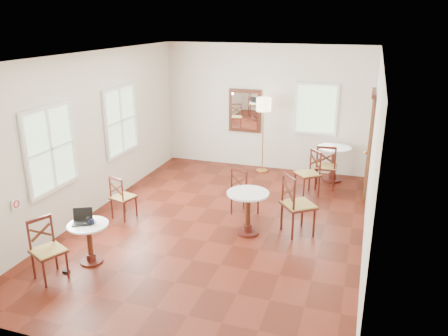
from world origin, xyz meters
name	(u,v)px	position (x,y,z in m)	size (l,w,h in m)	color
ground	(219,225)	(0.00, 0.00, 0.00)	(7.00, 7.00, 0.00)	#591B0F
room_shell	(220,120)	(-0.06, 0.27, 1.89)	(5.02, 7.02, 3.01)	silver
cafe_table_near	(89,239)	(-1.45, -1.82, 0.40)	(0.61, 0.61, 0.64)	#4A1912
cafe_table_mid	(248,208)	(0.57, -0.13, 0.47)	(0.72, 0.72, 0.76)	#4A1912
cafe_table_back	(333,160)	(1.73, 3.02, 0.50)	(0.76, 0.76, 0.80)	#4A1912
chair_near_a	(122,197)	(-1.80, -0.25, 0.42)	(0.48, 0.48, 0.84)	#4A1912
chair_near_b	(47,250)	(-1.76, -2.37, 0.45)	(0.55, 0.55, 0.90)	#4A1912
chair_mid_a	(244,191)	(0.30, 0.59, 0.47)	(0.58, 0.58, 0.95)	#4A1912
chair_mid_b	(297,205)	(1.37, 0.13, 0.54)	(0.70, 0.70, 1.09)	#4A1912
chair_back_a	(326,166)	(1.61, 2.50, 0.50)	(0.48, 0.48, 1.00)	#4A1912
chair_back_b	(308,173)	(1.31, 1.98, 0.48)	(0.63, 0.63, 0.96)	#4A1912
floor_lamp	(264,110)	(0.04, 3.15, 1.53)	(0.35, 0.35, 1.80)	#BF8C3F
laptop	(83,219)	(-1.56, -1.79, 0.70)	(0.36, 0.34, 0.20)	black
mouse	(86,224)	(-1.45, -1.86, 0.66)	(0.10, 0.06, 0.04)	black
navy_mug	(92,222)	(-1.39, -1.80, 0.68)	(0.10, 0.07, 0.08)	black
water_glass	(88,220)	(-1.45, -1.80, 0.70)	(0.06, 0.06, 0.11)	white
power_adapter	(66,272)	(-1.63, -2.21, 0.02)	(0.10, 0.06, 0.04)	black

